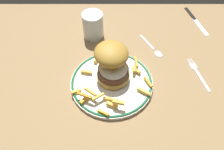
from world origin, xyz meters
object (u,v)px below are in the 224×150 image
object	(u,v)px
fork	(198,73)
knife	(195,19)
water_glass	(93,27)
spoon	(156,51)
burger	(112,62)
dinner_plate	(112,82)

from	to	relation	value
fork	knife	xyz separation A→B (cm)	(4.74, 28.47, 0.08)
water_glass	knife	world-z (taller)	water_glass
water_glass	spoon	size ratio (longest dim) A/B	0.77
spoon	burger	bearing A→B (deg)	-143.14
knife	spoon	xyz separation A→B (cm)	(-17.57, -18.31, 0.10)
knife	burger	bearing A→B (deg)	-137.87
burger	fork	size ratio (longest dim) A/B	1.05
dinner_plate	knife	distance (cm)	46.74
burger	dinner_plate	bearing A→B (deg)	-92.70
burger	fork	distance (cm)	29.35
burger	knife	bearing A→B (deg)	42.13
spoon	water_glass	bearing A→B (deg)	159.02
dinner_plate	knife	world-z (taller)	dinner_plate
dinner_plate	knife	size ratio (longest dim) A/B	1.47
burger	knife	world-z (taller)	burger
water_glass	fork	bearing A→B (deg)	-28.00
burger	water_glass	size ratio (longest dim) A/B	1.56
burger	water_glass	distance (cm)	21.77
burger	knife	distance (cm)	45.28
water_glass	fork	xyz separation A→B (cm)	(35.44, -18.84, -3.94)
fork	spoon	bearing A→B (deg)	141.59
knife	spoon	distance (cm)	25.37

